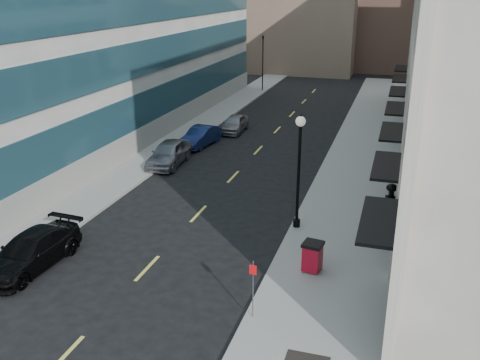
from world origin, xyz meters
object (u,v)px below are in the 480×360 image
Objects in this scene: trash_bin at (312,256)px; traffic_signal at (263,39)px; car_grey_sedan at (235,124)px; sign_post at (253,281)px; car_black_pickup at (31,251)px; car_blue_sedan at (201,136)px; urn_planter at (392,190)px; lamppost at (299,162)px; car_silver_sedan at (169,153)px.

traffic_signal is at bearing 116.88° from trash_bin.
car_grey_sedan is 1.80× the size of sign_post.
car_black_pickup is 1.19× the size of car_blue_sedan.
car_grey_sedan is (1.52, 23.71, -0.05)m from car_black_pickup.
traffic_signal is 40.60m from trash_bin.
car_blue_sedan is 19.75m from trash_bin.
car_grey_sedan is 4.64× the size of urn_planter.
lamppost reaches higher than sign_post.
lamppost reaches higher than car_black_pickup.
car_black_pickup is at bearing -156.51° from trash_bin.
sign_post is (-1.46, -3.89, 0.76)m from trash_bin.
trash_bin reaches higher than urn_planter.
lamppost reaches higher than car_silver_sedan.
car_silver_sedan is 14.57m from urn_planter.
car_blue_sedan is 3.35× the size of trash_bin.
car_silver_sedan reaches higher than car_black_pickup.
car_silver_sedan reaches higher than car_grey_sedan.
car_black_pickup is at bearing -139.85° from urn_planter.
car_silver_sedan is 2.13× the size of sign_post.
lamppost is (10.80, -34.36, -2.25)m from traffic_signal.
car_silver_sedan is 4.90m from car_blue_sedan.
car_black_pickup is at bearing 176.50° from sign_post.
trash_bin is at bearing -72.29° from traffic_signal.
sign_post is (8.50, -24.68, 0.92)m from car_grey_sedan.
urn_planter is (4.30, 13.05, -0.93)m from sign_post.
car_black_pickup is at bearing -145.19° from lamppost.
sign_post is at bearing -59.87° from car_silver_sedan.
urn_planter is at bearing -19.30° from car_blue_sedan.
lamppost reaches higher than car_blue_sedan.
traffic_signal is 1.23× the size of lamppost.
car_blue_sedan is 15.73m from urn_planter.
trash_bin is (11.18, -16.28, 0.13)m from car_blue_sedan.
car_blue_sedan reaches higher than car_grey_sedan.
car_blue_sedan is 4.67m from car_grey_sedan.
car_black_pickup is 3.97× the size of trash_bin.
trash_bin is at bearing -70.15° from lamppost.
car_blue_sedan is at bearing 82.29° from car_silver_sedan.
car_black_pickup is 11.85m from trash_bin.
traffic_signal is 5.44× the size of trash_bin.
car_silver_sedan is at bearing -88.51° from traffic_signal.
car_grey_sedan is at bearing 82.42° from car_blue_sedan.
trash_bin is 0.57× the size of sign_post.
car_silver_sedan is 18.34m from sign_post.
lamppost is at bearing -39.39° from car_silver_sedan.
urn_planter is at bearing 81.92° from trash_bin.
car_blue_sedan is at bearing 93.31° from car_black_pickup.
car_grey_sedan is 3.14× the size of trash_bin.
traffic_signal reaches higher than urn_planter.
urn_planter is (12.80, -11.63, -0.01)m from car_grey_sedan.
traffic_signal is at bearing 96.01° from car_grey_sedan.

